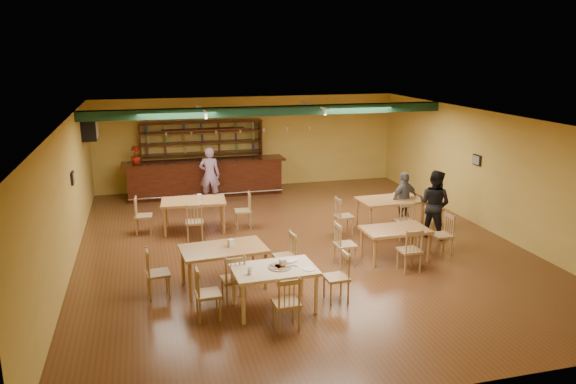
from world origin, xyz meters
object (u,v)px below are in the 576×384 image
object	(u,v)px
near_table	(274,289)
patron_right_a	(434,204)
bar_counter	(205,178)
dining_table_a	(194,215)
dining_table_c	(224,267)
patron_bar	(210,175)
dining_table_d	(394,244)
dining_table_b	(389,214)

from	to	relation	value
near_table	patron_right_a	size ratio (longest dim) A/B	0.87
bar_counter	near_table	xyz separation A→B (m)	(0.27, -8.23, -0.18)
patron_right_a	dining_table_a	bearing A→B (deg)	36.91
dining_table_c	patron_bar	world-z (taller)	patron_bar
dining_table_d	patron_bar	xyz separation A→B (m)	(-3.33, 5.75, 0.49)
patron_bar	dining_table_c	bearing A→B (deg)	97.16
dining_table_b	patron_right_a	distance (m)	1.21
dining_table_a	near_table	bearing A→B (deg)	-74.22
patron_right_a	bar_counter	bearing A→B (deg)	8.69
dining_table_b	patron_bar	world-z (taller)	patron_bar
dining_table_c	patron_bar	bearing A→B (deg)	80.14
dining_table_b	dining_table_d	world-z (taller)	dining_table_b
dining_table_a	dining_table_b	bearing A→B (deg)	-8.99
bar_counter	dining_table_b	distance (m)	6.21
dining_table_a	patron_right_a	distance (m)	6.00
dining_table_c	near_table	distance (m)	1.39
near_table	patron_right_a	xyz separation A→B (m)	(4.70, 2.83, 0.45)
bar_counter	patron_bar	bearing A→B (deg)	-86.99
dining_table_d	bar_counter	bearing A→B (deg)	116.30
bar_counter	patron_right_a	world-z (taller)	patron_right_a
bar_counter	dining_table_a	bearing A→B (deg)	-101.27
near_table	patron_bar	distance (m)	7.42
dining_table_a	dining_table_d	world-z (taller)	dining_table_a
patron_bar	dining_table_a	bearing A→B (deg)	86.16
dining_table_b	dining_table_c	size ratio (longest dim) A/B	1.00
dining_table_c	dining_table_d	world-z (taller)	dining_table_c
dining_table_b	near_table	bearing A→B (deg)	-139.10
dining_table_c	patron_right_a	size ratio (longest dim) A/B	0.96
dining_table_b	near_table	size ratio (longest dim) A/B	1.10
patron_bar	bar_counter	bearing A→B (deg)	-75.25
dining_table_c	near_table	size ratio (longest dim) A/B	1.10
bar_counter	patron_right_a	size ratio (longest dim) A/B	3.01
patron_bar	dining_table_d	bearing A→B (deg)	131.82
dining_table_a	dining_table_c	size ratio (longest dim) A/B	0.99
dining_table_b	patron_bar	size ratio (longest dim) A/B	0.95
dining_table_c	near_table	xyz separation A→B (m)	(0.72, -1.19, -0.01)
dining_table_b	dining_table_c	world-z (taller)	same
dining_table_a	dining_table_d	xyz separation A→B (m)	(4.06, -3.14, -0.04)
near_table	patron_bar	xyz separation A→B (m)	(-0.22, 7.41, 0.45)
bar_counter	dining_table_b	bearing A→B (deg)	-47.88
dining_table_c	patron_bar	distance (m)	6.26
patron_bar	patron_right_a	world-z (taller)	patron_bar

